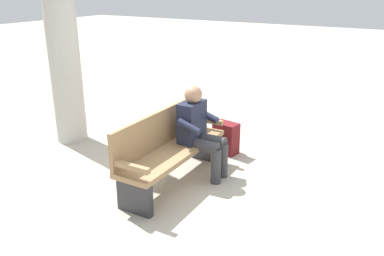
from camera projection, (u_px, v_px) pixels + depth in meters
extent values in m
plane|color=#B7AD99|center=(175.00, 182.00, 5.02)|extent=(40.00, 40.00, 0.00)
cube|color=#9E7A51|center=(174.00, 152.00, 4.87)|extent=(1.81, 0.52, 0.06)
cube|color=#9E7A51|center=(159.00, 129.00, 4.89)|extent=(1.80, 0.09, 0.45)
cube|color=#9E7A51|center=(207.00, 120.00, 5.51)|extent=(0.07, 0.48, 0.06)
cube|color=#9E7A51|center=(130.00, 167.00, 4.13)|extent=(0.07, 0.48, 0.06)
cube|color=#2D2D33|center=(205.00, 147.00, 5.60)|extent=(0.09, 0.43, 0.39)
cube|color=#2D2D33|center=(135.00, 196.00, 4.30)|extent=(0.09, 0.43, 0.39)
cube|color=#1E2338|center=(192.00, 122.00, 5.03)|extent=(0.40, 0.23, 0.52)
sphere|color=#A87A5B|center=(193.00, 94.00, 4.90)|extent=(0.22, 0.22, 0.22)
cylinder|color=#38383D|center=(210.00, 140.00, 5.10)|extent=(0.16, 0.42, 0.15)
cylinder|color=#38383D|center=(203.00, 145.00, 4.94)|extent=(0.16, 0.42, 0.15)
cylinder|color=#38383D|center=(223.00, 160.00, 5.09)|extent=(0.13, 0.13, 0.45)
cylinder|color=#38383D|center=(216.00, 166.00, 4.93)|extent=(0.13, 0.13, 0.45)
cylinder|color=#1E2338|center=(208.00, 116.00, 5.17)|extent=(0.10, 0.32, 0.18)
cylinder|color=#1E2338|center=(189.00, 127.00, 4.78)|extent=(0.10, 0.32, 0.18)
cube|color=maroon|center=(226.00, 138.00, 5.82)|extent=(0.27, 0.38, 0.46)
cube|color=maroon|center=(231.00, 140.00, 5.93)|extent=(0.08, 0.25, 0.21)
cylinder|color=#B2AFA8|center=(62.00, 35.00, 5.83)|extent=(0.46, 0.46, 3.28)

